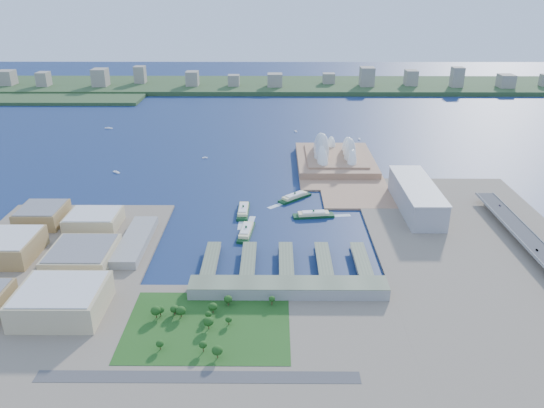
{
  "coord_description": "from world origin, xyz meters",
  "views": [
    {
      "loc": [
        1.53,
        -592.43,
        296.24
      ],
      "look_at": [
        -2.6,
        59.88,
        18.0
      ],
      "focal_mm": 35.0,
      "sensor_mm": 36.0,
      "label": 1
    }
  ],
  "objects_px": {
    "toaster_building": "(416,197)",
    "car_b": "(537,250)",
    "opera_house": "(336,146)",
    "ferry_a": "(243,209)",
    "car_c": "(500,205)",
    "ferry_d": "(314,213)",
    "ferry_c": "(246,230)",
    "ferry_b": "(295,196)"
  },
  "relations": [
    {
      "from": "toaster_building",
      "to": "car_b",
      "type": "xyz_separation_m",
      "value": [
        101.0,
        -144.05,
        -4.94
      ]
    },
    {
      "from": "car_c",
      "to": "ferry_d",
      "type": "bearing_deg",
      "value": 1.23
    },
    {
      "from": "ferry_d",
      "to": "car_b",
      "type": "height_order",
      "value": "car_b"
    },
    {
      "from": "ferry_a",
      "to": "ferry_d",
      "type": "height_order",
      "value": "ferry_a"
    },
    {
      "from": "ferry_a",
      "to": "ferry_b",
      "type": "xyz_separation_m",
      "value": [
        72.47,
        49.4,
        -0.29
      ]
    },
    {
      "from": "opera_house",
      "to": "ferry_d",
      "type": "bearing_deg",
      "value": -103.12
    },
    {
      "from": "toaster_building",
      "to": "ferry_c",
      "type": "relative_size",
      "value": 2.67
    },
    {
      "from": "opera_house",
      "to": "car_c",
      "type": "distance_m",
      "value": 294.43
    },
    {
      "from": "toaster_building",
      "to": "opera_house",
      "type": "bearing_deg",
      "value": 114.23
    },
    {
      "from": "car_b",
      "to": "car_c",
      "type": "distance_m",
      "value": 127.94
    },
    {
      "from": "toaster_building",
      "to": "ferry_b",
      "type": "xyz_separation_m",
      "value": [
        -164.66,
        41.09,
        -15.27
      ]
    },
    {
      "from": "ferry_a",
      "to": "ferry_b",
      "type": "relative_size",
      "value": 1.06
    },
    {
      "from": "ferry_a",
      "to": "ferry_c",
      "type": "xyz_separation_m",
      "value": [
        7.34,
        -65.57,
        -0.04
      ]
    },
    {
      "from": "toaster_building",
      "to": "ferry_d",
      "type": "bearing_deg",
      "value": -171.27
    },
    {
      "from": "car_b",
      "to": "car_c",
      "type": "height_order",
      "value": "car_b"
    },
    {
      "from": "toaster_building",
      "to": "car_c",
      "type": "bearing_deg",
      "value": -8.54
    },
    {
      "from": "ferry_b",
      "to": "ferry_c",
      "type": "xyz_separation_m",
      "value": [
        -65.13,
        -114.97,
        0.26
      ]
    },
    {
      "from": "ferry_a",
      "to": "ferry_d",
      "type": "distance_m",
      "value": 96.39
    },
    {
      "from": "opera_house",
      "to": "toaster_building",
      "type": "relative_size",
      "value": 1.16
    },
    {
      "from": "opera_house",
      "to": "car_b",
      "type": "distance_m",
      "value": 393.86
    },
    {
      "from": "opera_house",
      "to": "ferry_d",
      "type": "xyz_separation_m",
      "value": [
        -51.68,
        -221.76,
        -26.79
      ]
    },
    {
      "from": "opera_house",
      "to": "ferry_c",
      "type": "distance_m",
      "value": 308.63
    },
    {
      "from": "car_c",
      "to": "toaster_building",
      "type": "bearing_deg",
      "value": -8.54
    },
    {
      "from": "ferry_a",
      "to": "car_b",
      "type": "relative_size",
      "value": 13.52
    },
    {
      "from": "ferry_b",
      "to": "ferry_c",
      "type": "height_order",
      "value": "ferry_c"
    },
    {
      "from": "ferry_d",
      "to": "car_c",
      "type": "distance_m",
      "value": 250.95
    },
    {
      "from": "ferry_a",
      "to": "car_c",
      "type": "distance_m",
      "value": 346.37
    },
    {
      "from": "toaster_building",
      "to": "car_c",
      "type": "xyz_separation_m",
      "value": [
        109.0,
        -16.36,
        -5.0
      ]
    },
    {
      "from": "toaster_building",
      "to": "ferry_d",
      "type": "distance_m",
      "value": 144.16
    },
    {
      "from": "toaster_building",
      "to": "ferry_a",
      "type": "bearing_deg",
      "value": -177.99
    },
    {
      "from": "ferry_d",
      "to": "car_b",
      "type": "xyz_separation_m",
      "value": [
        242.68,
        -122.29,
        10.35
      ]
    },
    {
      "from": "ferry_a",
      "to": "car_c",
      "type": "bearing_deg",
      "value": -0.8
    },
    {
      "from": "ferry_a",
      "to": "ferry_c",
      "type": "height_order",
      "value": "ferry_a"
    },
    {
      "from": "ferry_c",
      "to": "car_b",
      "type": "distance_m",
      "value": 338.3
    },
    {
      "from": "opera_house",
      "to": "ferry_a",
      "type": "xyz_separation_m",
      "value": [
        -147.13,
        -208.31,
        -26.47
      ]
    },
    {
      "from": "car_c",
      "to": "ferry_b",
      "type": "bearing_deg",
      "value": -11.86
    },
    {
      "from": "ferry_c",
      "to": "car_c",
      "type": "distance_m",
      "value": 343.78
    },
    {
      "from": "toaster_building",
      "to": "car_b",
      "type": "height_order",
      "value": "toaster_building"
    },
    {
      "from": "toaster_building",
      "to": "ferry_a",
      "type": "distance_m",
      "value": 237.75
    },
    {
      "from": "ferry_b",
      "to": "ferry_d",
      "type": "height_order",
      "value": "ferry_b"
    },
    {
      "from": "opera_house",
      "to": "car_b",
      "type": "height_order",
      "value": "opera_house"
    },
    {
      "from": "car_b",
      "to": "ferry_c",
      "type": "bearing_deg",
      "value": 168.02
    }
  ]
}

